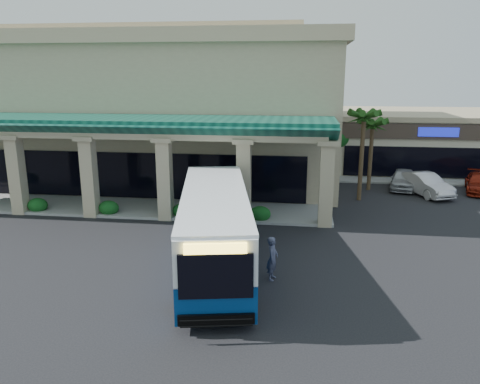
# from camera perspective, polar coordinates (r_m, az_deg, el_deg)

# --- Properties ---
(ground) EXTENTS (110.00, 110.00, 0.00)m
(ground) POSITION_cam_1_polar(r_m,az_deg,el_deg) (21.91, -5.18, -7.70)
(ground) COLOR black
(main_building) EXTENTS (30.80, 14.80, 11.35)m
(main_building) POSITION_cam_1_polar(r_m,az_deg,el_deg) (38.04, -11.99, 10.19)
(main_building) COLOR tan
(main_building) RESTS_ON ground
(arcade) EXTENTS (30.00, 6.20, 5.70)m
(arcade) POSITION_cam_1_polar(r_m,az_deg,el_deg) (29.92, -17.53, 3.35)
(arcade) COLOR #0B4337
(arcade) RESTS_ON ground
(strip_mall) EXTENTS (22.50, 12.50, 4.90)m
(strip_mall) POSITION_cam_1_polar(r_m,az_deg,el_deg) (46.16, 24.51, 5.86)
(strip_mall) COLOR beige
(strip_mall) RESTS_ON ground
(palm_0) EXTENTS (2.40, 2.40, 6.60)m
(palm_0) POSITION_cam_1_polar(r_m,az_deg,el_deg) (31.43, 14.64, 4.88)
(palm_0) COLOR #183E10
(palm_0) RESTS_ON ground
(palm_1) EXTENTS (2.40, 2.40, 5.80)m
(palm_1) POSITION_cam_1_polar(r_m,az_deg,el_deg) (34.56, 15.68, 4.95)
(palm_1) COLOR #183E10
(palm_1) RESTS_ON ground
(broadleaf_tree) EXTENTS (2.60, 2.60, 4.81)m
(broadleaf_tree) POSITION_cam_1_polar(r_m,az_deg,el_deg) (39.33, 11.76, 5.53)
(broadleaf_tree) COLOR #104815
(broadleaf_tree) RESTS_ON ground
(transit_bus) EXTENTS (4.96, 12.20, 3.32)m
(transit_bus) POSITION_cam_1_polar(r_m,az_deg,el_deg) (20.22, -3.07, -4.55)
(transit_bus) COLOR navy
(transit_bus) RESTS_ON ground
(pedestrian) EXTENTS (0.54, 0.73, 1.82)m
(pedestrian) POSITION_cam_1_polar(r_m,az_deg,el_deg) (19.15, 3.99, -8.06)
(pedestrian) COLOR #474B61
(pedestrian) RESTS_ON ground
(car_silver) EXTENTS (2.64, 4.50, 1.44)m
(car_silver) POSITION_cam_1_polar(r_m,az_deg,el_deg) (35.96, 19.28, 1.49)
(car_silver) COLOR #ADADB2
(car_silver) RESTS_ON ground
(car_white) EXTENTS (3.32, 4.85, 1.51)m
(car_white) POSITION_cam_1_polar(r_m,az_deg,el_deg) (34.68, 21.61, 0.89)
(car_white) COLOR silver
(car_white) RESTS_ON ground
(car_red) EXTENTS (2.96, 4.83, 1.31)m
(car_red) POSITION_cam_1_polar(r_m,az_deg,el_deg) (37.13, 27.21, 0.97)
(car_red) COLOR maroon
(car_red) RESTS_ON ground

